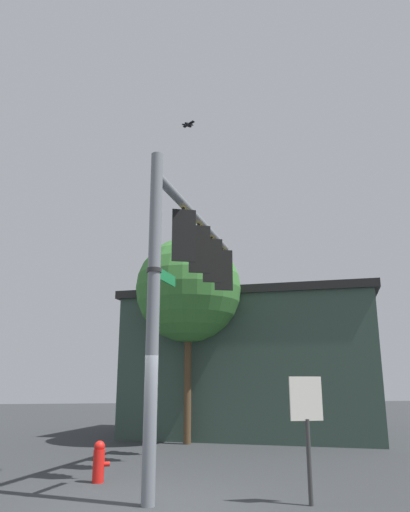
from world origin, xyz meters
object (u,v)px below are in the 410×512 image
object	(u,v)px
traffic_light_nearest_pole	(183,237)
traffic_light_arm_end	(222,271)
traffic_light_mid_outer	(211,262)
fire_hydrant	(99,461)
street_name_sign	(161,274)
bird_flying	(188,125)
traffic_light_mid_inner	(198,251)
historical_marker	(307,419)

from	to	relation	value
traffic_light_nearest_pole	traffic_light_arm_end	world-z (taller)	same
traffic_light_mid_outer	fire_hydrant	distance (m)	5.73
street_name_sign	bird_flying	distance (m)	4.37
traffic_light_nearest_pole	traffic_light_arm_end	bearing A→B (deg)	62.99
traffic_light_mid_inner	historical_marker	size ratio (longest dim) A/B	0.62
traffic_light_arm_end	bird_flying	distance (m)	4.54
fire_hydrant	historical_marker	size ratio (longest dim) A/B	0.39
traffic_light_mid_outer	traffic_light_arm_end	bearing A→B (deg)	62.99
traffic_light_arm_end	fire_hydrant	xyz separation A→B (m)	(-3.28, -2.57, -4.81)
traffic_light_mid_outer	historical_marker	size ratio (longest dim) A/B	0.62
traffic_light_mid_outer	traffic_light_arm_end	world-z (taller)	same
street_name_sign	traffic_light_mid_outer	bearing A→B (deg)	63.13
traffic_light_mid_inner	traffic_light_arm_end	xyz separation A→B (m)	(1.10, 2.16, 0.00)
traffic_light_mid_inner	historical_marker	world-z (taller)	traffic_light_mid_inner
traffic_light_arm_end	bird_flying	size ratio (longest dim) A/B	4.25
traffic_light_nearest_pole	street_name_sign	size ratio (longest dim) A/B	1.12
street_name_sign	historical_marker	world-z (taller)	street_name_sign
traffic_light_arm_end	bird_flying	bearing A→B (deg)	-116.35
traffic_light_mid_outer	historical_marker	xyz separation A→B (m)	(0.88, -4.12, -3.82)
traffic_light_arm_end	fire_hydrant	bearing A→B (deg)	-141.93
traffic_light_arm_end	street_name_sign	world-z (taller)	traffic_light_arm_end
traffic_light_mid_outer	traffic_light_arm_end	xyz separation A→B (m)	(0.55, 1.08, 0.00)
traffic_light_mid_outer	street_name_sign	world-z (taller)	traffic_light_mid_outer
bird_flying	fire_hydrant	xyz separation A→B (m)	(-1.75, 0.52, -7.77)
traffic_light_mid_inner	traffic_light_mid_outer	bearing A→B (deg)	62.99
traffic_light_arm_end	bird_flying	xyz separation A→B (m)	(-1.53, -3.09, 2.96)
traffic_light_nearest_pole	traffic_light_mid_outer	world-z (taller)	same
traffic_light_mid_inner	historical_marker	distance (m)	5.09
traffic_light_mid_outer	fire_hydrant	world-z (taller)	traffic_light_mid_outer
historical_marker	street_name_sign	bearing A→B (deg)	163.34
traffic_light_mid_inner	fire_hydrant	size ratio (longest dim) A/B	1.59
traffic_light_mid_outer	historical_marker	bearing A→B (deg)	-77.88
fire_hydrant	traffic_light_mid_inner	bearing A→B (deg)	10.59
street_name_sign	fire_hydrant	size ratio (longest dim) A/B	1.42
fire_hydrant	historical_marker	xyz separation A→B (m)	(3.61, -2.63, 0.99)
bird_flying	traffic_light_mid_outer	bearing A→B (deg)	64.01
traffic_light_nearest_pole	historical_marker	world-z (taller)	traffic_light_nearest_pole
traffic_light_nearest_pole	traffic_light_mid_outer	bearing A→B (deg)	62.99
bird_flying	fire_hydrant	bearing A→B (deg)	163.42
bird_flying	historical_marker	xyz separation A→B (m)	(1.86, -2.11, -6.78)
traffic_light_nearest_pole	traffic_light_mid_inner	size ratio (longest dim) A/B	1.00
historical_marker	bird_flying	bearing A→B (deg)	131.44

